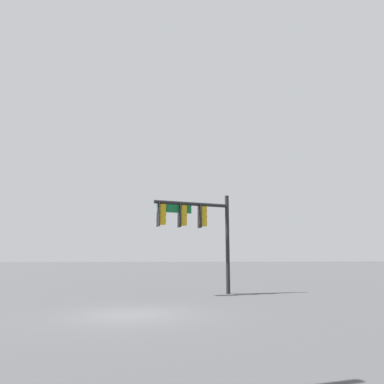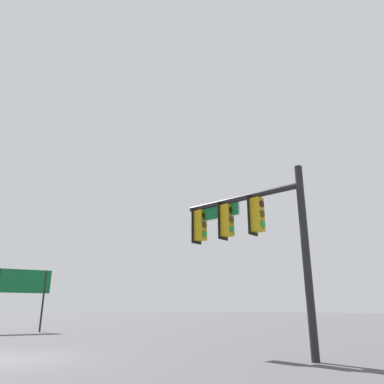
# 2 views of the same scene
# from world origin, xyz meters

# --- Properties ---
(ground_plane) EXTENTS (400.00, 400.00, 0.00)m
(ground_plane) POSITION_xyz_m (0.00, 0.00, 0.00)
(ground_plane) COLOR #474749
(signal_pole_near) EXTENTS (4.45, 1.14, 5.53)m
(signal_pole_near) POSITION_xyz_m (-3.87, -6.35, 3.96)
(signal_pole_near) COLOR black
(signal_pole_near) RESTS_ON ground_plane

